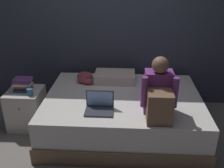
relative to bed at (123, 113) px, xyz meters
name	(u,v)px	position (x,y,z in m)	size (l,w,h in m)	color
ground_plane	(106,143)	(-0.20, -0.30, -0.26)	(8.00, 8.00, 0.00)	gray
wall_back	(112,16)	(-0.20, 0.90, 1.09)	(5.60, 0.10, 2.70)	#383D4C
bed	(123,113)	(0.00, 0.00, 0.00)	(2.00, 1.50, 0.52)	#7A6047
nightstand	(27,109)	(-1.30, 0.02, 0.01)	(0.44, 0.46, 0.54)	beige
person_sitting	(159,94)	(0.39, -0.44, 0.51)	(0.39, 0.44, 0.66)	#75337A
laptop	(99,106)	(-0.26, -0.39, 0.32)	(0.32, 0.23, 0.22)	#333842
pillow	(115,77)	(-0.13, 0.45, 0.33)	(0.56, 0.36, 0.13)	beige
book_stack	(23,84)	(-1.30, 0.03, 0.37)	(0.23, 0.16, 0.18)	#284C84
mug	(30,92)	(-1.17, -0.10, 0.33)	(0.08, 0.08, 0.09)	teal
clothes_pile	(85,78)	(-0.55, 0.41, 0.32)	(0.25, 0.29, 0.13)	#8E3D47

